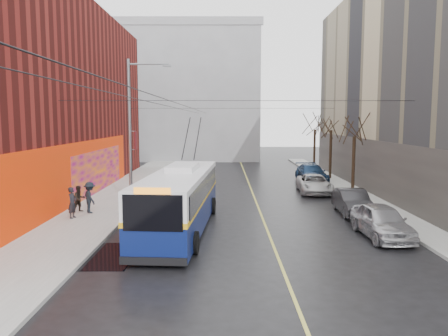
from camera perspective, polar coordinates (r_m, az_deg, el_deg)
The scene contains 22 objects.
ground at distance 17.15m, azimuth 2.21°, elevation -12.22°, with size 140.00×140.00×0.00m, color black.
sidewalk_left at distance 29.67m, azimuth -14.42°, elevation -4.28°, with size 4.00×60.00×0.15m, color gray.
sidewalk_right at distance 30.33m, azimuth 18.57°, elevation -4.18°, with size 2.00×60.00×0.15m, color gray.
lane_line at distance 30.80m, azimuth 3.98°, elevation -3.83°, with size 0.12×50.00×0.01m, color #BFB74C.
building_left at distance 33.92m, azimuth -27.22°, elevation 8.27°, with size 12.11×36.00×14.00m.
building_far at distance 61.56m, azimuth -5.11°, elevation 9.69°, with size 20.50×12.10×18.00m.
streetlight_pole at distance 26.81m, azimuth -11.89°, elevation 4.93°, with size 2.65×0.60×9.00m.
catenary_wires at distance 31.07m, azimuth -3.55°, elevation 7.82°, with size 18.00×60.00×0.22m.
tree_near at distance 33.66m, azimuth 16.70°, elevation 5.30°, with size 3.20×3.20×6.40m.
tree_mid at distance 40.41m, azimuth 13.85°, elevation 5.92°, with size 3.20×3.20×6.68m.
tree_far at distance 47.23m, azimuth 11.81°, elevation 5.88°, with size 3.20×3.20×6.57m.
puddle at distance 18.56m, azimuth -15.59°, elevation -10.98°, with size 2.58×3.66×0.01m, color black.
pigeons_flying at distance 26.90m, azimuth -3.37°, elevation 10.09°, with size 0.94×2.02×2.14m.
trolleybus at distance 21.62m, azimuth -5.78°, elevation -4.07°, with size 3.38×11.92×5.59m.
parked_car_a at distance 21.60m, azimuth 19.90°, elevation -6.54°, with size 1.83×4.56×1.55m, color #A9A9AE.
parked_car_b at distance 26.26m, azimuth 16.42°, elevation -4.28°, with size 1.53×4.38×1.44m, color #2A292C.
parked_car_c at distance 33.13m, azimuth 11.69°, elevation -2.04°, with size 2.26×4.91×1.36m, color #BABBBC.
parked_car_d at distance 38.74m, azimuth 11.35°, elevation -0.69°, with size 2.15×5.29×1.54m, color navy.
following_car at distance 33.12m, azimuth -2.91°, elevation -1.73°, with size 1.86×4.63×1.58m, color silver.
pedestrian_a at distance 24.96m, azimuth -19.20°, elevation -4.29°, with size 0.62×0.40×1.69m, color black.
pedestrian_b at distance 26.49m, azimuth -18.37°, elevation -3.84°, with size 0.74×0.58×1.52m, color black.
pedestrian_c at distance 25.98m, azimuth -17.12°, elevation -3.70°, with size 1.15×0.66×1.78m, color black.
Camera 1 is at (-0.67, -16.23, 5.48)m, focal length 35.00 mm.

